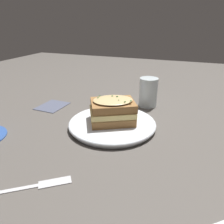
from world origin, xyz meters
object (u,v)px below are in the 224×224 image
(fork, at_px, (39,185))
(napkin, at_px, (52,106))
(dinner_plate, at_px, (112,124))
(water_glass, at_px, (148,92))
(sandwich, at_px, (113,111))

(fork, distance_m, napkin, 0.43)
(dinner_plate, bearing_deg, napkin, -105.81)
(water_glass, bearing_deg, napkin, -67.99)
(water_glass, height_order, napkin, water_glass)
(dinner_plate, bearing_deg, sandwich, 154.34)
(dinner_plate, xyz_separation_m, fork, (0.29, -0.04, -0.01))
(sandwich, height_order, water_glass, water_glass)
(sandwich, distance_m, napkin, 0.29)
(fork, relative_size, napkin, 1.31)
(sandwich, xyz_separation_m, napkin, (-0.07, -0.27, -0.05))
(sandwich, xyz_separation_m, water_glass, (-0.21, 0.06, 0.00))
(water_glass, bearing_deg, sandwich, -16.58)
(water_glass, relative_size, napkin, 0.96)
(water_glass, distance_m, fork, 0.52)
(fork, bearing_deg, napkin, 174.51)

